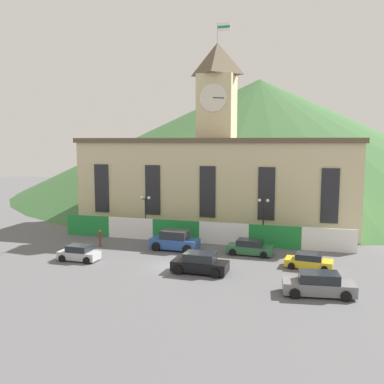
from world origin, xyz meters
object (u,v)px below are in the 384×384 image
Objects in this scene: car_gray_pickup at (319,285)px; street_lamp_far_left at (263,212)px; car_green_wagon at (250,248)px; car_black_suv at (200,264)px; car_blue_van at (175,241)px; car_silver_hatch at (79,253)px; pedestrian at (100,237)px; car_yellow_coupe at (309,261)px; street_lamp_center at (145,207)px.

street_lamp_far_left is at bearing 104.79° from car_gray_pickup.
car_gray_pickup is at bearing -52.70° from car_green_wagon.
car_blue_van is at bearing -54.55° from car_black_suv.
pedestrian is at bearing -81.86° from car_silver_hatch.
car_blue_van is at bearing -173.73° from car_green_wagon.
street_lamp_far_left is at bearing -51.32° from car_yellow_coupe.
car_blue_van reaches higher than car_black_suv.
street_lamp_far_left is 12.73m from car_black_suv.
car_blue_van is at bearing -42.59° from street_lamp_center.
street_lamp_center is at bearing -180.00° from street_lamp_far_left.
street_lamp_far_left reaches higher than car_green_wagon.
pedestrian is at bearing -171.72° from car_blue_van.
car_silver_hatch is 0.75× the size of car_blue_van.
car_gray_pickup is at bearing 101.53° from car_yellow_coupe.
car_silver_hatch is 21.75m from car_yellow_coupe.
street_lamp_far_left is 0.99× the size of car_blue_van.
car_black_suv is 8.23m from car_blue_van.
car_green_wagon is at bearing -156.16° from car_silver_hatch.
street_lamp_far_left reaches higher than car_silver_hatch.
car_green_wagon reaches higher than car_yellow_coupe.
car_yellow_coupe is at bearing -35.77° from pedestrian.
car_silver_hatch is 16.96m from car_green_wagon.
car_black_suv is (9.75, -11.66, -2.78)m from street_lamp_center.
street_lamp_center is at bearing -48.10° from car_black_suv.
car_black_suv reaches higher than car_green_wagon.
car_blue_van is (-4.54, 6.87, 0.13)m from car_black_suv.
street_lamp_center is 7.56m from car_blue_van.
street_lamp_far_left is at bearing 32.48° from car_blue_van.
street_lamp_far_left is 10.34m from car_blue_van.
car_gray_pickup reaches higher than car_silver_hatch.
street_lamp_center is 13.95m from street_lamp_far_left.
car_blue_van is 7.93m from car_green_wagon.
car_blue_van is (7.73, 6.24, 0.27)m from car_silver_hatch.
street_lamp_center is at bearing -101.72° from car_silver_hatch.
car_green_wagon is (-0.82, -4.49, -3.02)m from street_lamp_far_left.
car_gray_pickup is 17.46m from car_blue_van.
car_gray_pickup is at bearing 172.21° from car_silver_hatch.
car_blue_van is at bearing -151.26° from street_lamp_far_left.
car_gray_pickup is 1.05× the size of car_blue_van.
car_green_wagon is at bearing -26.82° from pedestrian.
street_lamp_far_left is 0.94× the size of car_gray_pickup.
car_gray_pickup is at bearing -68.41° from street_lamp_far_left.
car_blue_van reaches higher than car_silver_hatch.
car_green_wagon is (13.13, -4.49, -2.90)m from street_lamp_center.
pedestrian is at bearing -162.35° from street_lamp_far_left.
car_yellow_coupe is at bearing -56.70° from street_lamp_far_left.
pedestrian is (-22.90, 9.07, 0.19)m from car_gray_pickup.
street_lamp_far_left is 1.19× the size of car_yellow_coupe.
street_lamp_center is 0.96× the size of street_lamp_far_left.
car_green_wagon is at bearing -22.85° from car_yellow_coupe.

